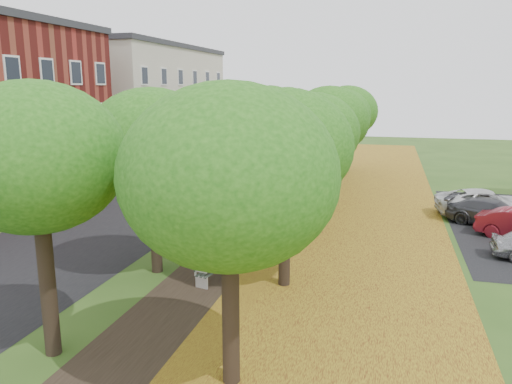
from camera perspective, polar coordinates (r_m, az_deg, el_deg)
The scene contains 10 objects.
ground at distance 13.37m, azimuth -14.09°, elevation -18.64°, with size 120.00×120.00×0.00m, color #2D4C19.
street_asphalt at distance 29.09m, azimuth -12.85°, elevation -1.68°, with size 8.00×70.00×0.01m, color black.
footpath at distance 26.50m, azimuth 1.69°, elevation -2.71°, with size 3.20×70.00×0.01m, color black.
leaf_verge at distance 25.86m, azimuth 12.55°, elevation -3.37°, with size 7.50×70.00×0.01m, color gold.
tree_row_west at distance 26.30m, azimuth -2.96°, elevation 7.68°, with size 4.38×34.38×6.64m.
tree_row_east at distance 25.25m, azimuth 7.55°, elevation 7.42°, with size 4.38×34.38×6.64m.
building_cream at distance 48.68m, azimuth -13.27°, elevation 9.90°, with size 10.30×20.30×10.40m.
bench at distance 17.85m, azimuth -5.02°, elevation -8.78°, with size 0.84×1.76×0.80m.
car_grey at distance 27.09m, azimuth 25.48°, elevation -2.19°, with size 1.79×4.40×1.28m, color #36373C.
car_white at distance 28.78m, azimuth 24.88°, elevation -1.20°, with size 2.37×5.14×1.43m, color silver.
Camera 1 is at (5.85, -9.96, 6.74)m, focal length 35.00 mm.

